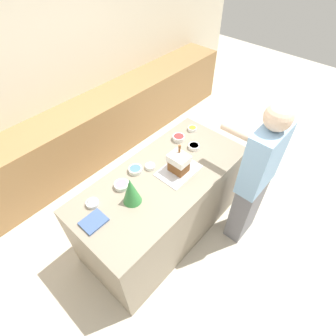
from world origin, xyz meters
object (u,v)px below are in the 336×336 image
Objects in this scene: candy_bowl_front_corner at (150,166)px; person at (255,180)px; candy_bowl_behind_tray at (122,185)px; candy_bowl_near_tray_left at (135,170)px; baking_tray at (178,170)px; cookbook at (94,222)px; gingerbread_house at (179,163)px; candy_bowl_far_right at (192,129)px; candy_bowl_near_tray_right at (194,146)px; decorative_tree at (131,191)px; candy_bowl_far_left at (179,138)px; candy_bowl_beside_tree at (92,203)px.

person is at bearing -55.20° from candy_bowl_front_corner.
candy_bowl_near_tray_left is at bearing 12.62° from candy_bowl_behind_tray.
candy_bowl_behind_tray is at bearing 152.79° from baking_tray.
candy_bowl_behind_tray is 0.43m from cookbook.
candy_bowl_far_right is at bearing 26.37° from gingerbread_house.
person is (0.07, -0.72, -0.06)m from candy_bowl_near_tray_right.
candy_bowl_near_tray_right reaches higher than candy_bowl_far_right.
decorative_tree is at bearing -168.80° from candy_bowl_far_right.
candy_bowl_far_left reaches higher than candy_bowl_behind_tray.
candy_bowl_behind_tray is (-0.89, -0.04, -0.00)m from candy_bowl_far_left.
gingerbread_house is (0.00, 0.00, 0.11)m from baking_tray.
decorative_tree is at bearing 145.19° from person.
candy_bowl_front_corner is (-0.16, 0.24, 0.02)m from baking_tray.
cookbook is (-1.31, -0.16, -0.02)m from candy_bowl_far_left.
decorative_tree is 2.76× the size of candy_bowl_far_right.
candy_bowl_far_left is (0.66, -0.01, 0.00)m from candy_bowl_near_tray_left.
candy_bowl_far_right reaches higher than cookbook.
candy_bowl_near_tray_left is 0.66× the size of cookbook.
decorative_tree is 1.38× the size of cookbook.
candy_bowl_far_left is 0.94m from person.
decorative_tree is 0.40m from cookbook.
gingerbread_house is 0.57m from decorative_tree.
decorative_tree is 0.37m from candy_bowl_beside_tree.
candy_bowl_near_tray_left is 0.99× the size of candy_bowl_behind_tray.
decorative_tree is at bearing -40.99° from candy_bowl_beside_tree.
candy_bowl_front_corner is 0.67m from candy_bowl_beside_tree.
candy_bowl_behind_tray is 1.23× the size of candy_bowl_beside_tree.
decorative_tree reaches higher than candy_bowl_near_tray_right.
candy_bowl_beside_tree is (-0.83, 0.30, -0.09)m from gingerbread_house.
candy_bowl_beside_tree is (-1.20, 0.21, -0.00)m from candy_bowl_near_tray_right.
candy_bowl_far_right is 1.44m from candy_bowl_beside_tree.
candy_bowl_front_corner is (0.13, -0.08, -0.00)m from candy_bowl_near_tray_left.
candy_bowl_far_right is at bearing -0.02° from candy_bowl_beside_tree.
candy_bowl_near_tray_right is 0.73m from person.
candy_bowl_beside_tree is at bearing 173.06° from candy_bowl_behind_tray.
candy_bowl_far_right is at bearing 79.60° from person.
person reaches higher than candy_bowl_beside_tree.
candy_bowl_front_corner is (0.36, -0.03, -0.00)m from candy_bowl_behind_tray.
candy_bowl_far_right is (1.17, 0.23, -0.12)m from decorative_tree.
baking_tray is 1.48× the size of gingerbread_house.
gingerbread_house is 0.78m from person.
candy_bowl_front_corner is (0.40, 0.17, -0.12)m from decorative_tree.
candy_bowl_far_right is at bearing -0.83° from candy_bowl_near_tray_left.
gingerbread_house is 2.52× the size of candy_bowl_beside_tree.
candy_bowl_near_tray_left is 1.39× the size of candy_bowl_front_corner.
candy_bowl_beside_tree reaches higher than cookbook.
candy_bowl_near_tray_right is 0.89× the size of candy_bowl_far_left.
candy_bowl_far_left reaches higher than candy_bowl_near_tray_left.
candy_bowl_far_right is 0.75× the size of candy_bowl_far_left.
gingerbread_house is 2.08× the size of candy_bowl_far_left.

